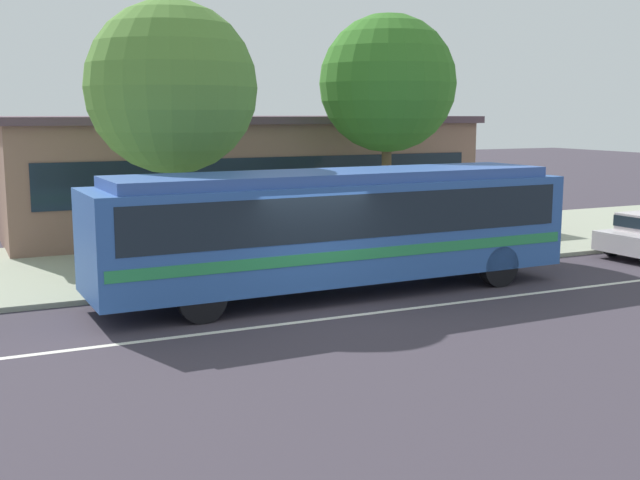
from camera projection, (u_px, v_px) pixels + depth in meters
ground_plane at (314, 310)px, 16.91m from camera, size 120.00×120.00×0.00m
sidewalk_slab at (218, 257)px, 22.73m from camera, size 60.00×8.00×0.12m
lane_stripe_center at (330, 318)px, 16.19m from camera, size 56.00×0.16×0.01m
transit_bus at (338, 223)px, 18.18m from camera, size 11.43×2.77×2.86m
pedestrian_waiting_near_sign at (287, 236)px, 19.87m from camera, size 0.46×0.46×1.68m
pedestrian_walking_along_curb at (484, 220)px, 22.71m from camera, size 0.38×0.38×1.70m
bus_stop_sign at (458, 204)px, 21.99m from camera, size 0.17×0.43×2.37m
street_tree_near_stop at (171, 88)px, 19.47m from camera, size 4.26×4.26×6.79m
street_tree_mid_block at (388, 84)px, 23.65m from camera, size 4.12×4.12×6.98m
station_building at (232, 173)px, 28.54m from camera, size 16.22×7.99×4.05m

